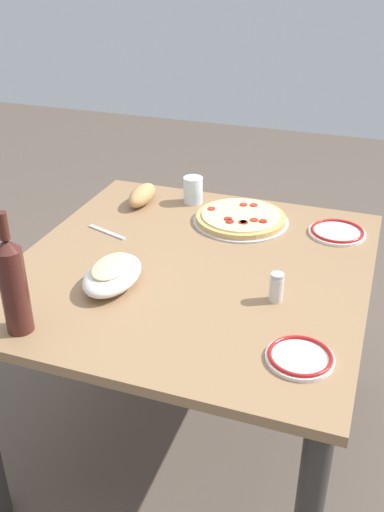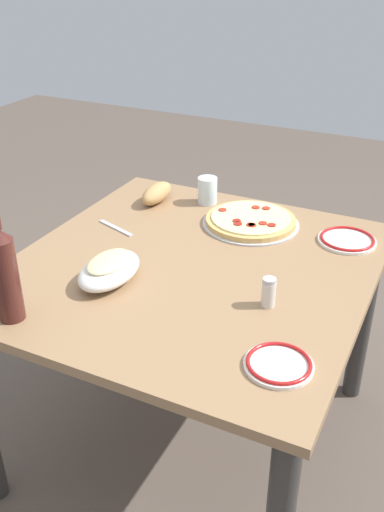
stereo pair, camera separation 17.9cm
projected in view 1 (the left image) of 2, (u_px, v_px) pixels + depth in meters
name	position (u px, v px, depth m)	size (l,w,h in m)	color
ground_plane	(192.00, 437.00, 2.18)	(8.00, 8.00, 0.00)	brown
dining_table	(192.00, 296.00, 1.87)	(1.14, 1.08, 0.75)	#93704C
pepperoni_pizza	(241.00, 218.00, 2.08)	(0.34, 0.34, 0.03)	#B7B7BC
baked_pasta_dish	(112.00, 273.00, 1.68)	(0.24, 0.15, 0.08)	white
wine_bottle	(13.00, 284.00, 1.45)	(0.07, 0.07, 0.34)	#471E19
water_glass	(193.00, 190.00, 2.21)	(0.07, 0.07, 0.10)	silver
side_plate_near	(337.00, 232.00, 1.99)	(0.19, 0.19, 0.02)	white
side_plate_far	(300.00, 357.00, 1.40)	(0.17, 0.17, 0.02)	white
bread_loaf	(142.00, 195.00, 2.21)	(0.18, 0.08, 0.07)	tan
spice_shaker	(276.00, 287.00, 1.61)	(0.04, 0.04, 0.09)	silver
fork_left	(107.00, 232.00, 2.00)	(0.17, 0.02, 0.01)	#B7B7BC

